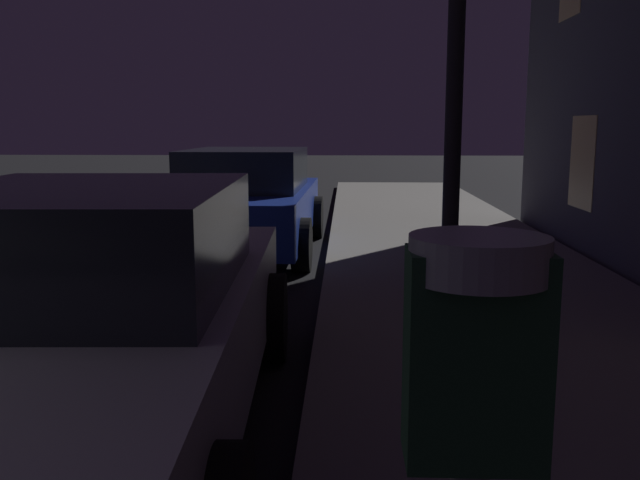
# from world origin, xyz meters

# --- Properties ---
(parking_meter) EXTENTS (0.19, 0.19, 1.44)m
(parking_meter) POSITION_xyz_m (4.42, -0.63, 1.24)
(parking_meter) COLOR #59595B
(parking_meter) RESTS_ON sidewalk
(car_silver) EXTENTS (2.14, 4.51, 1.43)m
(car_silver) POSITION_xyz_m (2.85, 1.93, 0.70)
(car_silver) COLOR #B7B7BF
(car_silver) RESTS_ON ground
(car_blue) EXTENTS (2.04, 4.14, 1.43)m
(car_blue) POSITION_xyz_m (2.85, 7.79, 0.72)
(car_blue) COLOR navy
(car_blue) RESTS_ON ground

